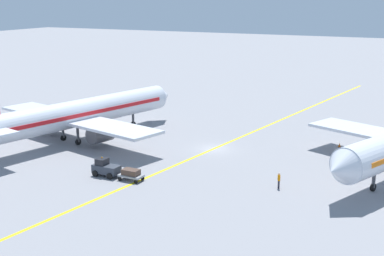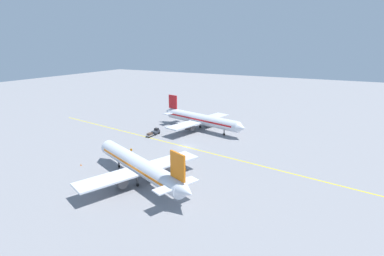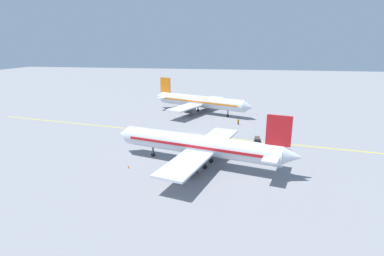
{
  "view_description": "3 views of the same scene",
  "coord_description": "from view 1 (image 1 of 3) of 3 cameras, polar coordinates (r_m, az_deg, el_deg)",
  "views": [
    {
      "loc": [
        26.59,
        -60.74,
        19.3
      ],
      "look_at": [
        -0.79,
        -4.82,
        3.76
      ],
      "focal_mm": 50.0,
      "sensor_mm": 36.0,
      "label": 1
    },
    {
      "loc": [
        71.43,
        40.14,
        28.93
      ],
      "look_at": [
        -3.18,
        0.32,
        4.95
      ],
      "focal_mm": 28.0,
      "sensor_mm": 36.0,
      "label": 2
    },
    {
      "loc": [
        -68.97,
        -11.78,
        21.38
      ],
      "look_at": [
        -5.28,
        -0.45,
        3.26
      ],
      "focal_mm": 28.0,
      "sensor_mm": 36.0,
      "label": 3
    }
  ],
  "objects": [
    {
      "name": "ground_plane",
      "position": [
        69.05,
        2.35,
        -2.23
      ],
      "size": [
        400.0,
        400.0,
        0.0
      ],
      "primitive_type": "plane",
      "color": "gray"
    },
    {
      "name": "apron_yellow_centreline",
      "position": [
        69.05,
        2.35,
        -2.22
      ],
      "size": [
        18.22,
        118.73,
        0.01
      ],
      "primitive_type": "cube",
      "rotation": [
        0.0,
        0.0,
        -0.15
      ],
      "color": "yellow",
      "rests_on": "ground"
    },
    {
      "name": "airplane_at_gate",
      "position": [
        73.7,
        -11.99,
        1.49
      ],
      "size": [
        28.43,
        35.14,
        10.6
      ],
      "color": "silver",
      "rests_on": "ground"
    },
    {
      "name": "baggage_tug_dark",
      "position": [
        59.35,
        -9.19,
        -4.23
      ],
      "size": [
        3.03,
        1.81,
        2.11
      ],
      "color": "#333842",
      "rests_on": "ground"
    },
    {
      "name": "baggage_cart_trailing",
      "position": [
        57.57,
        -6.53,
        -4.86
      ],
      "size": [
        2.63,
        1.46,
        1.24
      ],
      "color": "gray",
      "rests_on": "ground"
    },
    {
      "name": "ground_crew_worker",
      "position": [
        55.6,
        9.25,
        -5.49
      ],
      "size": [
        0.36,
        0.53,
        1.68
      ],
      "color": "#23232D",
      "rests_on": "ground"
    },
    {
      "name": "traffic_cone_near_nose",
      "position": [
        72.37,
        15.44,
        -1.74
      ],
      "size": [
        0.32,
        0.32,
        0.55
      ],
      "primitive_type": "cone",
      "color": "orange",
      "rests_on": "ground"
    },
    {
      "name": "traffic_cone_far_edge",
      "position": [
        86.46,
        -8.93,
        1.13
      ],
      "size": [
        0.32,
        0.32,
        0.55
      ],
      "primitive_type": "cone",
      "color": "orange",
      "rests_on": "ground"
    }
  ]
}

